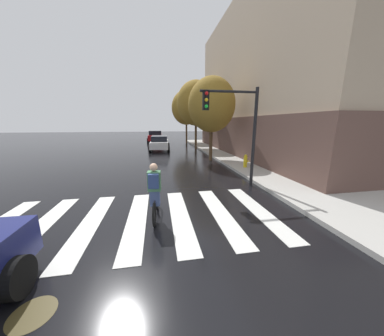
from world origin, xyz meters
The scene contains 13 objects.
ground_plane centered at (0.00, 0.00, 0.00)m, with size 120.00×120.00×0.00m, color black.
sidewalk centered at (8.75, 0.00, 0.07)m, with size 6.50×50.00×0.15m, color #B2AFA8.
crosswalk_stripes centered at (0.43, 0.00, 0.01)m, with size 8.22×4.00×0.01m.
manhole_cover centered at (-0.82, -2.74, 0.00)m, with size 0.64×0.64×0.01m, color #473D1E.
sedan_mid centered at (1.33, 14.86, 0.77)m, with size 2.21×4.39×1.49m.
sedan_far centered at (0.86, 23.92, 0.86)m, with size 2.35×4.85×1.66m.
cyclist centered at (0.99, -0.05, 0.84)m, with size 0.38×1.71×1.69m.
traffic_light_near centered at (4.39, 2.40, 2.86)m, with size 2.47×0.28×4.20m.
fire_hydrant centered at (6.32, 5.36, 0.53)m, with size 0.33×0.22×0.78m.
street_tree_near centered at (5.03, 8.61, 4.02)m, with size 3.35×3.35×5.96m.
street_tree_mid centered at (5.20, 15.27, 4.75)m, with size 3.95×3.95×7.03m.
street_tree_far centered at (5.17, 21.92, 4.79)m, with size 3.99×3.99×7.09m.
corner_building centered at (17.00, 10.81, 6.11)m, with size 19.43×20.65×12.32m.
Camera 1 is at (1.12, -5.46, 2.78)m, focal length 18.22 mm.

